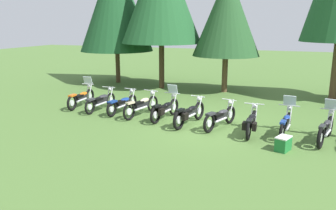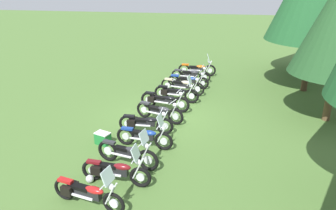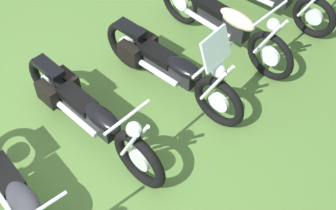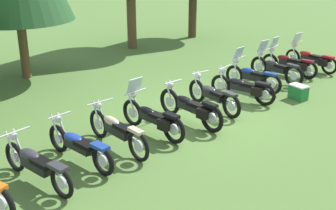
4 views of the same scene
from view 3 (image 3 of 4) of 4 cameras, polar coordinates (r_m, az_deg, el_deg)
ground_plane at (r=5.79m, az=-12.22°, el=-8.93°), size 80.00×80.00×0.00m
motorcycle_3 at (r=6.86m, az=6.71°, el=9.71°), size 0.81×2.37×1.02m
motorcycle_4 at (r=6.18m, az=0.12°, el=4.62°), size 0.80×2.28×1.38m
motorcycle_5 at (r=5.73m, az=-9.43°, el=-1.05°), size 0.82×2.39×1.04m
motorcycle_6 at (r=5.30m, az=-17.50°, el=-10.17°), size 0.91×2.20×1.01m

